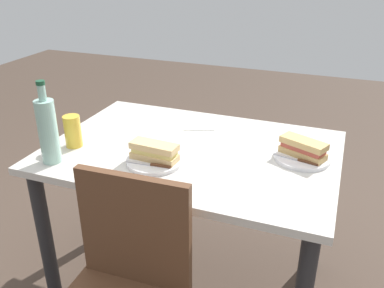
# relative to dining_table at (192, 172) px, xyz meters

# --- Properties ---
(ground_plane) EXTENTS (8.00, 8.00, 0.00)m
(ground_plane) POSITION_rel_dining_table_xyz_m (0.00, 0.00, -0.62)
(ground_plane) COLOR #47382D
(dining_table) EXTENTS (1.18, 0.81, 0.73)m
(dining_table) POSITION_rel_dining_table_xyz_m (0.00, 0.00, 0.00)
(dining_table) COLOR beige
(dining_table) RESTS_ON ground
(plate_near) EXTENTS (0.22, 0.22, 0.01)m
(plate_near) POSITION_rel_dining_table_xyz_m (0.09, 0.17, 0.12)
(plate_near) COLOR white
(plate_near) RESTS_ON dining_table
(baguette_sandwich_near) EXTENTS (0.19, 0.08, 0.07)m
(baguette_sandwich_near) POSITION_rel_dining_table_xyz_m (0.09, 0.17, 0.16)
(baguette_sandwich_near) COLOR #DBB77A
(baguette_sandwich_near) RESTS_ON plate_near
(knife_near) EXTENTS (0.18, 0.02, 0.01)m
(knife_near) POSITION_rel_dining_table_xyz_m (0.08, 0.22, 0.13)
(knife_near) COLOR silver
(knife_near) RESTS_ON plate_near
(plate_far) EXTENTS (0.22, 0.22, 0.01)m
(plate_far) POSITION_rel_dining_table_xyz_m (-0.44, -0.06, 0.12)
(plate_far) COLOR white
(plate_far) RESTS_ON dining_table
(baguette_sandwich_far) EXTENTS (0.19, 0.14, 0.07)m
(baguette_sandwich_far) POSITION_rel_dining_table_xyz_m (-0.44, -0.06, 0.16)
(baguette_sandwich_far) COLOR tan
(baguette_sandwich_far) RESTS_ON plate_far
(knife_far) EXTENTS (0.18, 0.05, 0.01)m
(knife_far) POSITION_rel_dining_table_xyz_m (-0.43, -0.02, 0.13)
(knife_far) COLOR silver
(knife_far) RESTS_ON plate_far
(water_bottle) EXTENTS (0.07, 0.07, 0.32)m
(water_bottle) POSITION_rel_dining_table_xyz_m (0.47, 0.30, 0.24)
(water_bottle) COLOR #99C6B7
(water_bottle) RESTS_ON dining_table
(beer_glass) EXTENTS (0.07, 0.07, 0.13)m
(beer_glass) POSITION_rel_dining_table_xyz_m (0.47, 0.15, 0.18)
(beer_glass) COLOR gold
(beer_glass) RESTS_ON dining_table
(paper_napkin) EXTENTS (0.18, 0.18, 0.00)m
(paper_napkin) POSITION_rel_dining_table_xyz_m (0.06, -0.25, 0.11)
(paper_napkin) COLOR white
(paper_napkin) RESTS_ON dining_table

